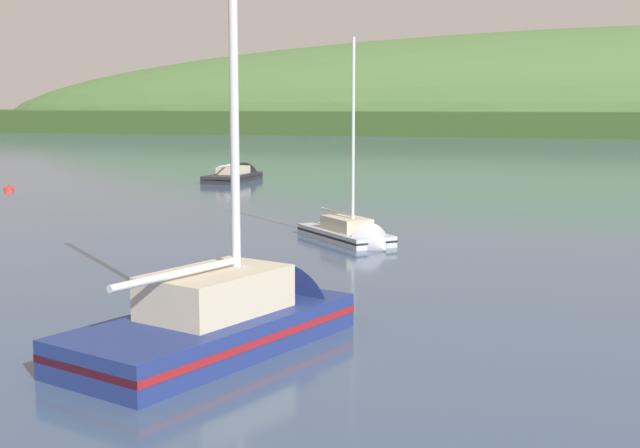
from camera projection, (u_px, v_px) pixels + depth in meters
name	position (u px, v px, depth m)	size (l,w,h in m)	color
sailboat_near_mooring	(354.00, 238.00, 39.23)	(6.30, 5.85, 10.32)	#ADB2BC
sailboat_midwater_white	(238.00, 177.00, 71.61)	(3.06, 7.40, 11.65)	#232328
sailboat_far_left	(240.00, 325.00, 23.01)	(5.53, 9.94, 13.90)	navy
mooring_buoy_foreground	(9.00, 190.00, 63.19)	(0.75, 0.75, 0.83)	red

